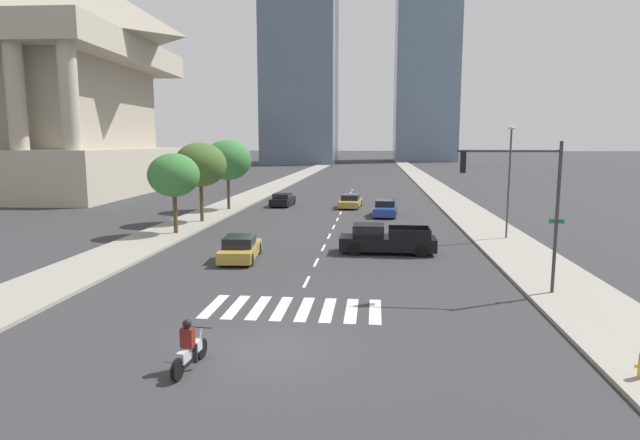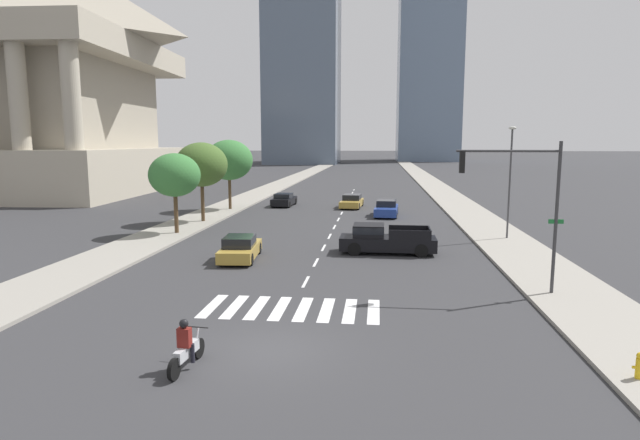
{
  "view_description": "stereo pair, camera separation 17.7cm",
  "coord_description": "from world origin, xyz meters",
  "px_view_note": "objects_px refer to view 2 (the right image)",
  "views": [
    {
      "loc": [
        3.07,
        -15.33,
        6.35
      ],
      "look_at": [
        0.0,
        14.11,
        2.0
      ],
      "focal_mm": 29.66,
      "sensor_mm": 36.0,
      "label": 1
    },
    {
      "loc": [
        3.24,
        -15.31,
        6.35
      ],
      "look_at": [
        0.0,
        14.11,
        2.0
      ],
      "focal_mm": 29.66,
      "sensor_mm": 36.0,
      "label": 2
    }
  ],
  "objects_px": {
    "pickup_truck": "(383,239)",
    "fire_hydrant": "(640,365)",
    "sedan_blue_0": "(386,209)",
    "sedan_black_1": "(284,200)",
    "street_lamp_east": "(510,174)",
    "sedan_gold_2": "(240,249)",
    "motorcycle_lead": "(186,349)",
    "street_tree_second": "(201,165)",
    "street_tree_third": "(229,160)",
    "traffic_signal_near": "(521,191)",
    "sedan_gold_3": "(352,202)",
    "street_tree_nearest": "(175,175)"
  },
  "relations": [
    {
      "from": "pickup_truck",
      "to": "fire_hydrant",
      "type": "bearing_deg",
      "value": 113.11
    },
    {
      "from": "sedan_blue_0",
      "to": "sedan_black_1",
      "type": "relative_size",
      "value": 1.06
    },
    {
      "from": "street_lamp_east",
      "to": "pickup_truck",
      "type": "bearing_deg",
      "value": -148.25
    },
    {
      "from": "sedan_gold_2",
      "to": "motorcycle_lead",
      "type": "bearing_deg",
      "value": -175.93
    },
    {
      "from": "motorcycle_lead",
      "to": "street_tree_second",
      "type": "xyz_separation_m",
      "value": [
        -8.54,
        26.73,
        4.04
      ]
    },
    {
      "from": "street_tree_second",
      "to": "street_tree_third",
      "type": "relative_size",
      "value": 0.96
    },
    {
      "from": "traffic_signal_near",
      "to": "street_lamp_east",
      "type": "xyz_separation_m",
      "value": [
        2.66,
        12.97,
        -0.06
      ]
    },
    {
      "from": "street_lamp_east",
      "to": "sedan_gold_2",
      "type": "bearing_deg",
      "value": -154.62
    },
    {
      "from": "street_tree_second",
      "to": "sedan_gold_3",
      "type": "bearing_deg",
      "value": 45.02
    },
    {
      "from": "pickup_truck",
      "to": "sedan_black_1",
      "type": "distance_m",
      "value": 24.12
    },
    {
      "from": "pickup_truck",
      "to": "street_lamp_east",
      "type": "bearing_deg",
      "value": -147.52
    },
    {
      "from": "sedan_blue_0",
      "to": "street_lamp_east",
      "type": "bearing_deg",
      "value": 39.63
    },
    {
      "from": "street_tree_nearest",
      "to": "traffic_signal_near",
      "type": "bearing_deg",
      "value": -32.56
    },
    {
      "from": "motorcycle_lead",
      "to": "sedan_blue_0",
      "type": "xyz_separation_m",
      "value": [
        6.06,
        32.23,
        0.05
      ]
    },
    {
      "from": "sedan_blue_0",
      "to": "sedan_black_1",
      "type": "height_order",
      "value": "sedan_blue_0"
    },
    {
      "from": "sedan_black_1",
      "to": "fire_hydrant",
      "type": "xyz_separation_m",
      "value": [
        16.38,
        -38.17,
        -0.08
      ]
    },
    {
      "from": "motorcycle_lead",
      "to": "fire_hydrant",
      "type": "height_order",
      "value": "motorcycle_lead"
    },
    {
      "from": "sedan_blue_0",
      "to": "traffic_signal_near",
      "type": "bearing_deg",
      "value": 15.86
    },
    {
      "from": "motorcycle_lead",
      "to": "street_tree_second",
      "type": "height_order",
      "value": "street_tree_second"
    },
    {
      "from": "motorcycle_lead",
      "to": "sedan_black_1",
      "type": "height_order",
      "value": "motorcycle_lead"
    },
    {
      "from": "pickup_truck",
      "to": "fire_hydrant",
      "type": "height_order",
      "value": "pickup_truck"
    },
    {
      "from": "sedan_black_1",
      "to": "street_lamp_east",
      "type": "relative_size",
      "value": 0.6
    },
    {
      "from": "traffic_signal_near",
      "to": "street_tree_nearest",
      "type": "bearing_deg",
      "value": -32.56
    },
    {
      "from": "sedan_blue_0",
      "to": "sedan_gold_2",
      "type": "bearing_deg",
      "value": -20.41
    },
    {
      "from": "pickup_truck",
      "to": "street_tree_nearest",
      "type": "distance_m",
      "value": 15.28
    },
    {
      "from": "traffic_signal_near",
      "to": "street_tree_nearest",
      "type": "height_order",
      "value": "traffic_signal_near"
    },
    {
      "from": "sedan_gold_3",
      "to": "street_tree_third",
      "type": "relative_size",
      "value": 0.73
    },
    {
      "from": "motorcycle_lead",
      "to": "fire_hydrant",
      "type": "bearing_deg",
      "value": -82.38
    },
    {
      "from": "fire_hydrant",
      "to": "street_lamp_east",
      "type": "height_order",
      "value": "street_lamp_east"
    },
    {
      "from": "street_tree_third",
      "to": "motorcycle_lead",
      "type": "bearing_deg",
      "value": -76.11
    },
    {
      "from": "motorcycle_lead",
      "to": "traffic_signal_near",
      "type": "relative_size",
      "value": 0.34
    },
    {
      "from": "sedan_gold_3",
      "to": "street_tree_nearest",
      "type": "bearing_deg",
      "value": -28.97
    },
    {
      "from": "fire_hydrant",
      "to": "traffic_signal_near",
      "type": "relative_size",
      "value": 0.12
    },
    {
      "from": "traffic_signal_near",
      "to": "street_tree_second",
      "type": "relative_size",
      "value": 1.01
    },
    {
      "from": "pickup_truck",
      "to": "sedan_gold_2",
      "type": "bearing_deg",
      "value": 18.65
    },
    {
      "from": "sedan_black_1",
      "to": "sedan_gold_3",
      "type": "xyz_separation_m",
      "value": [
        6.87,
        -0.54,
        -0.01
      ]
    },
    {
      "from": "motorcycle_lead",
      "to": "sedan_black_1",
      "type": "distance_m",
      "value": 38.79
    },
    {
      "from": "street_tree_nearest",
      "to": "sedan_gold_2",
      "type": "bearing_deg",
      "value": -48.12
    },
    {
      "from": "motorcycle_lead",
      "to": "street_tree_nearest",
      "type": "relative_size",
      "value": 0.39
    },
    {
      "from": "motorcycle_lead",
      "to": "sedan_gold_3",
      "type": "height_order",
      "value": "motorcycle_lead"
    },
    {
      "from": "pickup_truck",
      "to": "fire_hydrant",
      "type": "relative_size",
      "value": 7.66
    },
    {
      "from": "sedan_blue_0",
      "to": "motorcycle_lead",
      "type": "bearing_deg",
      "value": -6.84
    },
    {
      "from": "sedan_gold_2",
      "to": "sedan_gold_3",
      "type": "bearing_deg",
      "value": -16.17
    },
    {
      "from": "pickup_truck",
      "to": "sedan_black_1",
      "type": "height_order",
      "value": "pickup_truck"
    },
    {
      "from": "sedan_blue_0",
      "to": "street_lamp_east",
      "type": "distance_m",
      "value": 13.69
    },
    {
      "from": "sedan_gold_3",
      "to": "street_lamp_east",
      "type": "xyz_separation_m",
      "value": [
        11.01,
        -16.49,
        3.76
      ]
    },
    {
      "from": "sedan_blue_0",
      "to": "street_tree_nearest",
      "type": "bearing_deg",
      "value": -48.94
    },
    {
      "from": "sedan_blue_0",
      "to": "street_tree_nearest",
      "type": "relative_size",
      "value": 0.84
    },
    {
      "from": "sedan_blue_0",
      "to": "street_tree_third",
      "type": "distance_m",
      "value": 15.34
    },
    {
      "from": "motorcycle_lead",
      "to": "street_lamp_east",
      "type": "bearing_deg",
      "value": -26.86
    }
  ]
}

